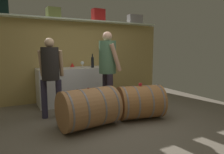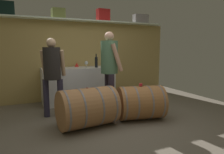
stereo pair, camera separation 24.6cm
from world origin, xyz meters
The scene contains 17 objects.
ground_plane centered at (0.00, 0.56, -0.01)m, with size 6.22×7.72×0.02m, color #6B6153.
back_wall_panel centered at (0.00, 2.26, 1.00)m, with size 5.02×0.10×1.99m, color tan.
high_shelf_board centered at (0.00, 2.11, 2.01)m, with size 4.62×0.40×0.03m, color silver.
toolcase_black centered at (-1.71, 2.11, 2.17)m, with size 0.42×0.27×0.29m, color black.
toolcase_olive centered at (-0.56, 2.11, 2.14)m, with size 0.29×0.29×0.23m, color olive.
toolcase_red centered at (0.59, 2.11, 2.18)m, with size 0.32×0.19×0.31m, color red.
toolcase_grey centered at (1.74, 2.11, 2.15)m, with size 0.42×0.20×0.25m, color gray.
work_cabinet centered at (-0.17, 1.87, 0.43)m, with size 1.72×0.66×0.86m, color white.
wine_bottle_dark centered at (0.24, 1.70, 1.00)m, with size 0.07×0.07×0.33m.
wine_bottle_green centered at (-0.77, 1.65, 1.00)m, with size 0.07×0.07×0.31m.
wine_glass centered at (0.04, 1.85, 0.96)m, with size 0.09×0.09×0.16m.
red_funnel centered at (-0.14, 2.11, 0.91)m, with size 0.11×0.11×0.10m, color red.
wine_barrel_near centered at (0.58, 0.18, 0.31)m, with size 0.93×0.77×0.63m.
wine_barrel_far centered at (-0.44, 0.21, 0.33)m, with size 1.01×0.75×0.67m.
tasting_cup centered at (0.58, 0.18, 0.65)m, with size 0.06×0.06×0.05m, color red.
winemaker_pouring centered at (-0.89, 0.97, 0.92)m, with size 0.49×0.44×1.51m.
visitor_tasting centered at (0.25, 0.87, 1.02)m, with size 0.42×0.51×1.65m.
Camera 2 is at (-1.39, -2.97, 1.31)m, focal length 32.40 mm.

